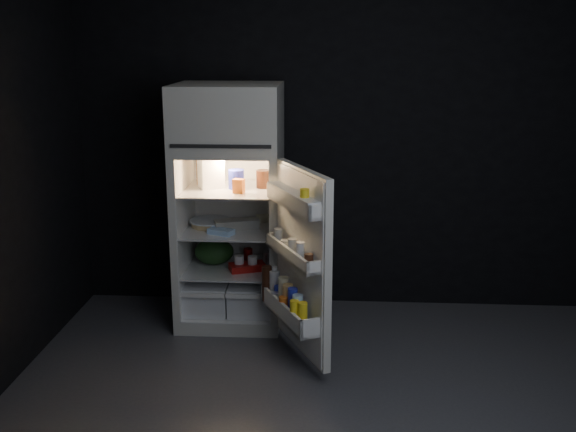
# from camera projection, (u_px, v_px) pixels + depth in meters

# --- Properties ---
(floor) EXTENTS (4.00, 3.40, 0.00)m
(floor) POSITION_uv_depth(u_px,v_px,m) (332.00, 411.00, 3.90)
(floor) COLOR #47474C
(floor) RESTS_ON ground
(wall_back) EXTENTS (4.00, 0.00, 2.70)m
(wall_back) POSITION_uv_depth(u_px,v_px,m) (334.00, 137.00, 5.20)
(wall_back) COLOR black
(wall_back) RESTS_ON ground
(wall_front) EXTENTS (4.00, 0.00, 2.70)m
(wall_front) POSITION_uv_depth(u_px,v_px,m) (340.00, 307.00, 1.91)
(wall_front) COLOR black
(wall_front) RESTS_ON ground
(refrigerator) EXTENTS (0.76, 0.71, 1.78)m
(refrigerator) POSITION_uv_depth(u_px,v_px,m) (230.00, 197.00, 4.98)
(refrigerator) COLOR silver
(refrigerator) RESTS_ON ground
(fridge_door) EXTENTS (0.49, 0.73, 1.22)m
(fridge_door) POSITION_uv_depth(u_px,v_px,m) (298.00, 265.00, 4.33)
(fridge_door) COLOR silver
(fridge_door) RESTS_ON ground
(milk_jug) EXTENTS (0.22, 0.22, 0.24)m
(milk_jug) POSITION_uv_depth(u_px,v_px,m) (211.00, 171.00, 4.93)
(milk_jug) COLOR white
(milk_jug) RESTS_ON refrigerator
(mayo_jar) EXTENTS (0.14, 0.14, 0.14)m
(mayo_jar) POSITION_uv_depth(u_px,v_px,m) (236.00, 179.00, 4.90)
(mayo_jar) COLOR #2029AD
(mayo_jar) RESTS_ON refrigerator
(jam_jar) EXTENTS (0.11, 0.11, 0.13)m
(jam_jar) POSITION_uv_depth(u_px,v_px,m) (263.00, 179.00, 4.94)
(jam_jar) COLOR black
(jam_jar) RESTS_ON refrigerator
(amber_bottle) EXTENTS (0.10, 0.10, 0.22)m
(amber_bottle) POSITION_uv_depth(u_px,v_px,m) (202.00, 170.00, 5.04)
(amber_bottle) COLOR #AD5A1B
(amber_bottle) RESTS_ON refrigerator
(small_carton) EXTENTS (0.09, 0.08, 0.10)m
(small_carton) POSITION_uv_depth(u_px,v_px,m) (239.00, 186.00, 4.77)
(small_carton) COLOR orange
(small_carton) RESTS_ON refrigerator
(egg_carton) EXTENTS (0.35, 0.22, 0.07)m
(egg_carton) POSITION_uv_depth(u_px,v_px,m) (237.00, 224.00, 4.96)
(egg_carton) COLOR gray
(egg_carton) RESTS_ON refrigerator
(pie) EXTENTS (0.30, 0.30, 0.04)m
(pie) POSITION_uv_depth(u_px,v_px,m) (210.00, 224.00, 5.04)
(pie) COLOR tan
(pie) RESTS_ON refrigerator
(flat_package) EXTENTS (0.20, 0.16, 0.04)m
(flat_package) POSITION_uv_depth(u_px,v_px,m) (221.00, 232.00, 4.83)
(flat_package) COLOR #99C3ED
(flat_package) RESTS_ON refrigerator
(wrapped_pkg) EXTENTS (0.13, 0.12, 0.05)m
(wrapped_pkg) POSITION_uv_depth(u_px,v_px,m) (264.00, 219.00, 5.16)
(wrapped_pkg) COLOR beige
(wrapped_pkg) RESTS_ON refrigerator
(produce_bag) EXTENTS (0.32, 0.27, 0.20)m
(produce_bag) POSITION_uv_depth(u_px,v_px,m) (214.00, 251.00, 5.11)
(produce_bag) COLOR #193815
(produce_bag) RESTS_ON refrigerator
(yogurt_tray) EXTENTS (0.29, 0.22, 0.05)m
(yogurt_tray) POSITION_uv_depth(u_px,v_px,m) (247.00, 267.00, 4.98)
(yogurt_tray) COLOR #9D110D
(yogurt_tray) RESTS_ON refrigerator
(small_can_red) EXTENTS (0.07, 0.07, 0.09)m
(small_can_red) POSITION_uv_depth(u_px,v_px,m) (248.00, 254.00, 5.21)
(small_can_red) COLOR #9D110D
(small_can_red) RESTS_ON refrigerator
(small_can_silver) EXTENTS (0.07, 0.07, 0.09)m
(small_can_silver) POSITION_uv_depth(u_px,v_px,m) (268.00, 258.00, 5.13)
(small_can_silver) COLOR silver
(small_can_silver) RESTS_ON refrigerator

